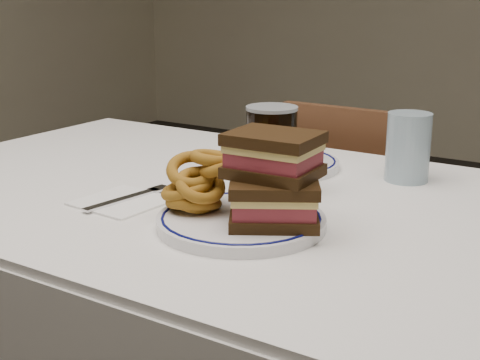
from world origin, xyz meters
The scene contains 11 objects.
dining_table centered at (0.00, 0.00, 0.64)m, with size 1.27×0.87×0.75m.
chair_far centered at (0.08, 0.66, 0.45)m, with size 0.39×0.39×0.83m.
main_plate centered at (0.19, -0.14, 0.76)m, with size 0.27×0.27×0.02m.
reuben_sandwich centered at (0.25, -0.13, 0.84)m, with size 0.17×0.16×0.14m.
onion_rings_main centered at (0.12, -0.15, 0.81)m, with size 0.14×0.12×0.11m.
ketchup_ramekin centered at (0.16, -0.04, 0.78)m, with size 0.05×0.05×0.03m.
beer_mug centered at (0.14, 0.06, 0.83)m, with size 0.14×0.10×0.16m.
water_glass centered at (0.32, 0.26, 0.82)m, with size 0.08×0.08×0.13m, color #96B2C2.
far_plate centered at (0.07, 0.21, 0.76)m, with size 0.25×0.25×0.02m.
onion_rings_far centered at (0.08, 0.21, 0.78)m, with size 0.09×0.10×0.05m.
napkin_fork centered at (-0.05, -0.14, 0.75)m, with size 0.15×0.19×0.01m.
Camera 1 is at (0.73, -0.98, 1.11)m, focal length 50.00 mm.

